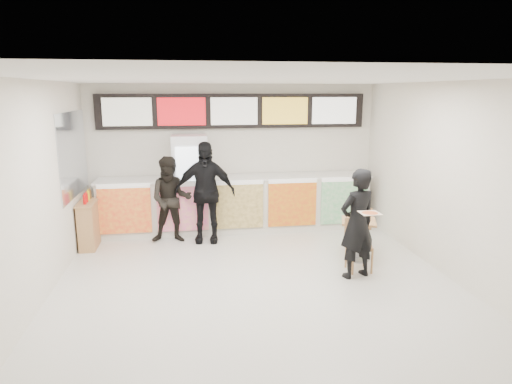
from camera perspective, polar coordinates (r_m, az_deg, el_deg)
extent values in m
plane|color=beige|center=(6.74, 0.59, -12.48)|extent=(7.00, 7.00, 0.00)
plane|color=white|center=(6.11, 0.65, 13.94)|extent=(7.00, 7.00, 0.00)
plane|color=silver|center=(9.68, -2.78, 4.46)|extent=(6.00, 0.00, 6.00)
plane|color=silver|center=(6.49, -26.51, -0.80)|extent=(0.00, 7.00, 7.00)
plane|color=silver|center=(7.36, 24.34, 0.83)|extent=(0.00, 7.00, 7.00)
cube|color=silver|center=(9.47, -2.46, -1.57)|extent=(5.50, 0.70, 1.10)
cube|color=silver|center=(9.34, -2.49, 1.82)|extent=(5.56, 0.76, 0.04)
cube|color=red|center=(9.11, -16.09, -2.26)|extent=(0.99, 0.02, 0.90)
cube|color=#EA34A0|center=(9.03, -9.15, -2.05)|extent=(0.99, 0.02, 0.90)
cube|color=brown|center=(9.09, -2.20, -1.81)|extent=(0.99, 0.02, 0.90)
cube|color=gold|center=(9.27, 4.57, -1.55)|extent=(0.99, 0.02, 0.90)
cube|color=green|center=(9.58, 10.99, -1.28)|extent=(0.99, 0.02, 0.90)
cube|color=black|center=(9.51, -2.78, 10.07)|extent=(5.50, 0.12, 0.70)
cube|color=beige|center=(9.45, -15.81, 9.61)|extent=(0.95, 0.02, 0.55)
cube|color=red|center=(9.39, -9.28, 9.90)|extent=(0.95, 0.02, 0.55)
cube|color=silver|center=(9.44, -2.74, 10.06)|extent=(0.95, 0.02, 0.55)
cube|color=yellow|center=(9.61, 3.66, 10.09)|extent=(0.95, 0.02, 0.55)
cube|color=white|center=(9.89, 9.76, 10.00)|extent=(0.95, 0.02, 0.55)
cube|color=white|center=(9.33, -8.21, 0.94)|extent=(0.70, 0.65, 2.00)
cube|color=white|center=(8.99, -8.19, 0.83)|extent=(0.54, 0.02, 1.50)
cylinder|color=#198D33|center=(9.17, -9.40, -2.84)|extent=(0.07, 0.07, 0.22)
cylinder|color=orange|center=(9.17, -8.52, -2.81)|extent=(0.07, 0.07, 0.22)
cylinder|color=red|center=(9.17, -7.64, -2.79)|extent=(0.07, 0.07, 0.22)
cylinder|color=#173EAD|center=(9.17, -6.77, -2.76)|extent=(0.07, 0.07, 0.22)
cylinder|color=orange|center=(9.08, -9.48, -0.53)|extent=(0.07, 0.07, 0.22)
cylinder|color=red|center=(9.08, -8.60, -0.50)|extent=(0.07, 0.07, 0.22)
cylinder|color=#173EAD|center=(9.08, -7.71, -0.47)|extent=(0.07, 0.07, 0.22)
cylinder|color=#198D33|center=(9.08, -6.83, -0.44)|extent=(0.07, 0.07, 0.22)
cylinder|color=red|center=(9.00, -9.57, 1.83)|extent=(0.07, 0.07, 0.22)
cylinder|color=#173EAD|center=(9.00, -8.67, 1.86)|extent=(0.07, 0.07, 0.22)
cylinder|color=#198D33|center=(9.00, -7.78, 1.89)|extent=(0.07, 0.07, 0.22)
cylinder|color=orange|center=(9.00, -6.89, 1.92)|extent=(0.07, 0.07, 0.22)
cylinder|color=#173EAD|center=(8.94, -9.65, 4.23)|extent=(0.07, 0.07, 0.22)
cylinder|color=#198D33|center=(8.94, -8.75, 4.26)|extent=(0.07, 0.07, 0.22)
cylinder|color=orange|center=(8.94, -7.85, 4.28)|extent=(0.07, 0.07, 0.22)
cylinder|color=red|center=(8.94, -6.96, 4.31)|extent=(0.07, 0.07, 0.22)
cube|color=#B2B7BF|center=(8.78, -21.87, 4.41)|extent=(0.01, 2.00, 1.50)
imported|color=black|center=(7.17, 12.55, -3.90)|extent=(0.72, 0.59, 1.72)
imported|color=black|center=(8.82, -10.56, -0.96)|extent=(0.85, 0.68, 1.66)
imported|color=black|center=(8.71, -6.40, -0.03)|extent=(1.19, 0.63, 1.94)
cube|color=beige|center=(6.69, 14.05, -2.57)|extent=(0.28, 0.28, 0.01)
cone|color=#CC7233|center=(6.69, 14.06, -2.48)|extent=(0.36, 0.36, 0.02)
cube|color=tan|center=(7.96, 12.72, -3.59)|extent=(0.71, 0.71, 0.04)
cylinder|color=gray|center=(8.06, 12.61, -5.96)|extent=(0.07, 0.07, 0.67)
cylinder|color=gray|center=(8.17, 12.50, -8.11)|extent=(0.41, 0.41, 0.03)
cube|color=tan|center=(7.55, 12.80, -6.57)|extent=(0.50, 0.50, 0.04)
cube|color=tan|center=(7.64, 12.39, -4.62)|extent=(0.36, 0.15, 0.39)
cube|color=tan|center=(8.53, 12.49, -4.34)|extent=(0.50, 0.50, 0.04)
cube|color=tan|center=(8.31, 13.00, -3.26)|extent=(0.36, 0.15, 0.39)
cube|color=tan|center=(9.02, -20.12, -3.93)|extent=(0.28, 0.74, 0.83)
cube|color=tan|center=(8.91, -20.33, -1.25)|extent=(0.31, 0.78, 0.04)
cylinder|color=red|center=(8.70, -20.64, -0.91)|extent=(0.06, 0.06, 0.17)
cylinder|color=red|center=(8.85, -20.44, -0.68)|extent=(0.06, 0.06, 0.17)
cylinder|color=yellow|center=(9.00, -20.24, -0.45)|extent=(0.06, 0.06, 0.17)
cylinder|color=brown|center=(9.14, -20.07, -0.25)|extent=(0.06, 0.06, 0.17)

